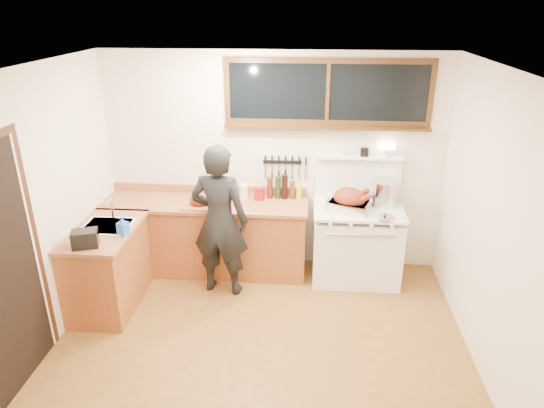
# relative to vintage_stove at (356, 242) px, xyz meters

# --- Properties ---
(ground_plane) EXTENTS (4.00, 3.50, 0.02)m
(ground_plane) POSITION_rel_vintage_stove_xyz_m (-1.00, -1.41, -0.48)
(ground_plane) COLOR brown
(room_shell) EXTENTS (4.10, 3.60, 2.65)m
(room_shell) POSITION_rel_vintage_stove_xyz_m (-1.00, -1.41, 1.18)
(room_shell) COLOR silver
(room_shell) RESTS_ON ground
(counter_back) EXTENTS (2.44, 0.64, 1.00)m
(counter_back) POSITION_rel_vintage_stove_xyz_m (-1.80, 0.04, -0.01)
(counter_back) COLOR brown
(counter_back) RESTS_ON ground
(counter_left) EXTENTS (0.64, 1.09, 0.90)m
(counter_left) POSITION_rel_vintage_stove_xyz_m (-2.70, -0.79, -0.02)
(counter_left) COLOR brown
(counter_left) RESTS_ON ground
(sink_unit) EXTENTS (0.50, 0.45, 0.37)m
(sink_unit) POSITION_rel_vintage_stove_xyz_m (-2.68, -0.71, 0.38)
(sink_unit) COLOR white
(sink_unit) RESTS_ON counter_left
(vintage_stove) EXTENTS (1.02, 0.74, 1.59)m
(vintage_stove) POSITION_rel_vintage_stove_xyz_m (0.00, 0.00, 0.00)
(vintage_stove) COLOR white
(vintage_stove) RESTS_ON ground
(back_window) EXTENTS (2.32, 0.13, 0.77)m
(back_window) POSITION_rel_vintage_stove_xyz_m (-0.40, 0.31, 1.60)
(back_window) COLOR black
(back_window) RESTS_ON room_shell
(left_doorway) EXTENTS (0.02, 1.04, 2.17)m
(left_doorway) POSITION_rel_vintage_stove_xyz_m (-2.99, -1.96, 0.62)
(left_doorway) COLOR black
(left_doorway) RESTS_ON ground
(knife_strip) EXTENTS (0.52, 0.03, 0.28)m
(knife_strip) POSITION_rel_vintage_stove_xyz_m (-0.88, 0.32, 0.84)
(knife_strip) COLOR black
(knife_strip) RESTS_ON room_shell
(man) EXTENTS (0.69, 0.50, 1.74)m
(man) POSITION_rel_vintage_stove_xyz_m (-1.54, -0.42, 0.40)
(man) COLOR black
(man) RESTS_ON ground
(soap_bottle) EXTENTS (0.12, 0.12, 0.21)m
(soap_bottle) POSITION_rel_vintage_stove_xyz_m (-2.43, -0.89, 0.54)
(soap_bottle) COLOR blue
(soap_bottle) RESTS_ON counter_left
(toaster) EXTENTS (0.28, 0.23, 0.17)m
(toaster) POSITION_rel_vintage_stove_xyz_m (-2.70, -1.17, 0.52)
(toaster) COLOR black
(toaster) RESTS_ON counter_left
(cutting_board) EXTENTS (0.41, 0.31, 0.14)m
(cutting_board) POSITION_rel_vintage_stove_xyz_m (-1.83, -0.11, 0.49)
(cutting_board) COLOR #975C3C
(cutting_board) RESTS_ON counter_back
(roast_turkey) EXTENTS (0.56, 0.49, 0.26)m
(roast_turkey) POSITION_rel_vintage_stove_xyz_m (-0.11, -0.05, 0.54)
(roast_turkey) COLOR silver
(roast_turkey) RESTS_ON vintage_stove
(stockpot) EXTENTS (0.35, 0.35, 0.29)m
(stockpot) POSITION_rel_vintage_stove_xyz_m (0.31, 0.13, 0.58)
(stockpot) COLOR silver
(stockpot) RESTS_ON vintage_stove
(saucepan) EXTENTS (0.16, 0.28, 0.11)m
(saucepan) POSITION_rel_vintage_stove_xyz_m (0.06, 0.15, 0.49)
(saucepan) COLOR silver
(saucepan) RESTS_ON vintage_stove
(pot_lid) EXTENTS (0.24, 0.24, 0.04)m
(pot_lid) POSITION_rel_vintage_stove_xyz_m (0.25, -0.28, 0.44)
(pot_lid) COLOR silver
(pot_lid) RESTS_ON vintage_stove
(coffee_tin) EXTENTS (0.11, 0.10, 0.16)m
(coffee_tin) POSITION_rel_vintage_stove_xyz_m (-1.16, 0.15, 0.51)
(coffee_tin) COLOR maroon
(coffee_tin) RESTS_ON counter_back
(pitcher) EXTENTS (0.12, 0.12, 0.19)m
(pitcher) POSITION_rel_vintage_stove_xyz_m (-1.34, 0.15, 0.53)
(pitcher) COLOR white
(pitcher) RESTS_ON counter_back
(bottle_cluster) EXTENTS (0.41, 0.07, 0.30)m
(bottle_cluster) POSITION_rel_vintage_stove_xyz_m (-0.89, 0.22, 0.56)
(bottle_cluster) COLOR black
(bottle_cluster) RESTS_ON counter_back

